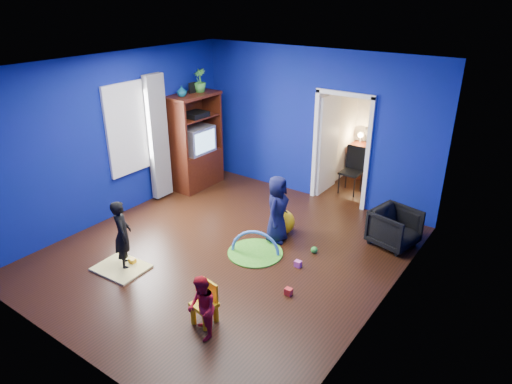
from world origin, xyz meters
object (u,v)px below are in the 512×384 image
Objects in this scene: play_mat at (255,253)px; folding_chair at (351,172)px; armchair at (395,228)px; hopper_ball at (282,222)px; child_black at (122,235)px; kid_chair at (204,306)px; tv_armoire at (195,141)px; toddler_red at (202,308)px; vase at (182,91)px; study_desk at (369,162)px; crt_tv at (197,140)px; child_navy at (277,209)px.

folding_chair is at bearing 86.30° from play_mat.
hopper_ball is at bearing 125.95° from armchair.
child_black reaches higher than armchair.
armchair is 3.47m from kid_chair.
hopper_ball is at bearing 110.56° from kid_chair.
hopper_ball is (2.61, -0.73, -0.77)m from tv_armoire.
child_black is at bearing 146.48° from armchair.
tv_armoire is 2.82m from hopper_ball.
kid_chair is (-0.15, 0.20, -0.17)m from toddler_red.
folding_chair is at bearing 33.06° from vase.
vase is (-1.22, 2.66, 1.52)m from child_black.
study_desk is 0.96× the size of folding_chair.
crt_tv reaches higher than study_desk.
crt_tv is 0.80× the size of study_desk.
hopper_ball is 0.47× the size of folding_chair.
crt_tv is 3.22m from folding_chair.
study_desk is at bearing -14.79° from child_navy.
vase is at bearing -135.24° from study_desk.
hopper_ball is at bearing 140.30° from toddler_red.
armchair is at bearing 4.03° from vase.
tv_armoire is 4.51m from kid_chair.
child_black is 2.06m from play_mat.
folding_chair reaches higher than kid_chair.
vase reaches higher than crt_tv.
armchair is 4.32m from crt_tv.
child_black is 2.16× the size of kid_chair.
tv_armoire is 3.19m from play_mat.
vase reaches higher than toddler_red.
child_black is 2.04m from toddler_red.
study_desk is (2.82, 2.49, -0.60)m from tv_armoire.
vase is at bearing -146.94° from folding_chair.
armchair is 1.93m from child_navy.
toddler_red is 4.78m from vase.
play_mat is at bearing -93.70° from folding_chair.
play_mat is 4.05m from study_desk.
crt_tv is at bearing 102.57° from armchair.
crt_tv is at bearing 170.56° from toddler_red.
armchair is 0.98× the size of crt_tv.
kid_chair is 1.77m from play_mat.
play_mat is at bearing 163.55° from child_navy.
child_black is at bearing -106.28° from study_desk.
child_black is at bearing 131.90° from child_navy.
crt_tv is (-1.18, 2.96, 0.48)m from child_black.
armchair reaches higher than hopper_ball.
vase is at bearing 170.66° from hopper_ball.
tv_armoire is (-4.30, -0.00, 0.67)m from armchair.
child_navy is 2.86m from tv_armoire.
child_black is 1.87m from kid_chair.
child_black reaches higher than hopper_ball.
kid_chair is 5.74m from study_desk.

